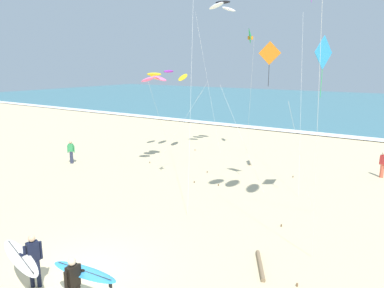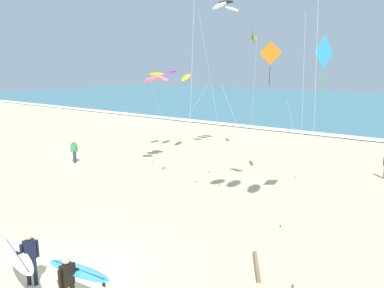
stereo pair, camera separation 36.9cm
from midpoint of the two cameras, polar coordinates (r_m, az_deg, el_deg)
name	(u,v)px [view 1 (the left image)]	position (r m, az deg, el deg)	size (l,w,h in m)	color
ground_plane	(89,271)	(13.23, -16.68, -18.43)	(160.00, 160.00, 0.00)	beige
ocean_water	(368,106)	(66.38, 25.64, 5.38)	(160.00, 60.00, 0.08)	teal
shoreline_foam	(320,134)	(37.43, 19.05, 1.52)	(160.00, 1.73, 0.01)	white
surfer_lead	(27,257)	(12.43, -25.22, -15.74)	(2.58, 1.19, 1.71)	black
surfer_trailing	(79,277)	(10.94, -18.29, -19.18)	(2.39, 0.93, 1.71)	black
kite_arc_violet_far	(169,75)	(27.58, -4.05, 10.65)	(3.00, 4.36, 6.26)	yellow
kite_arc_golden_high	(154,77)	(23.56, -6.38, 10.30)	(4.28, 2.37, 6.16)	pink
kite_diamond_cobalt_distant	(323,57)	(16.61, 19.12, 12.68)	(0.85, 2.99, 7.84)	#2D99DB
kite_delta_emerald_close	(250,37)	(27.33, 8.72, 16.27)	(1.98, 3.42, 9.20)	green
kite_diamond_amber_outer	(268,59)	(18.59, 11.18, 12.88)	(3.19, 0.31, 7.76)	orange
kite_arc_charcoal_extra	(223,6)	(27.18, 4.40, 20.70)	(2.88, 2.42, 10.98)	white
bystander_red_top	(383,164)	(24.55, 27.26, -2.85)	(0.42, 0.34, 1.59)	#D8593F
bystander_green_top	(71,152)	(26.34, -18.76, -1.17)	(0.43, 0.33, 1.59)	#2D334C
driftwood_log	(260,265)	(13.06, 9.79, -18.16)	(0.14, 0.14, 1.79)	#846B4C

